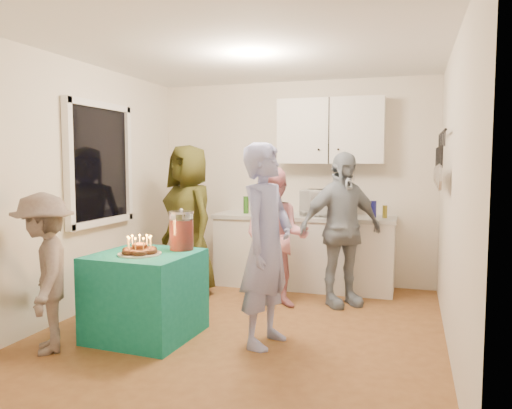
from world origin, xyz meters
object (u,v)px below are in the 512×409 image
(party_table, at_px, (146,295))
(woman_back_right, at_px, (341,229))
(microwave, at_px, (326,203))
(child_near_left, at_px, (44,273))
(punch_jar, at_px, (182,232))
(woman_back_center, at_px, (276,238))
(man_birthday, at_px, (266,245))
(counter, at_px, (303,253))
(woman_back_left, at_px, (189,220))

(party_table, bearing_deg, woman_back_right, 44.45)
(woman_back_right, bearing_deg, microwave, 74.35)
(child_near_left, bearing_deg, microwave, 107.34)
(microwave, xyz_separation_m, party_table, (-1.27, -2.16, -0.69))
(punch_jar, bearing_deg, woman_back_center, 57.44)
(punch_jar, xyz_separation_m, man_birthday, (0.85, -0.11, -0.06))
(microwave, bearing_deg, woman_back_center, -104.73)
(counter, height_order, microwave, microwave)
(party_table, xyz_separation_m, man_birthday, (1.09, 0.14, 0.49))
(party_table, relative_size, child_near_left, 0.64)
(man_birthday, relative_size, woman_back_center, 1.15)
(counter, xyz_separation_m, microwave, (0.28, 0.00, 0.64))
(man_birthday, bearing_deg, woman_back_right, -6.70)
(microwave, xyz_separation_m, woman_back_center, (-0.39, -0.91, -0.31))
(child_near_left, bearing_deg, woman_back_left, 132.10)
(microwave, xyz_separation_m, child_near_left, (-1.88, -2.73, -0.41))
(counter, relative_size, woman_back_left, 1.24)
(counter, relative_size, woman_back_center, 1.46)
(party_table, relative_size, punch_jar, 2.50)
(child_near_left, bearing_deg, party_table, 94.74)
(woman_back_right, bearing_deg, man_birthday, -146.49)
(counter, bearing_deg, woman_back_right, -49.56)
(man_birthday, height_order, woman_back_center, man_birthday)
(microwave, relative_size, man_birthday, 0.33)
(man_birthday, height_order, woman_back_left, woman_back_left)
(punch_jar, height_order, child_near_left, child_near_left)
(counter, relative_size, child_near_left, 1.66)
(counter, height_order, punch_jar, punch_jar)
(party_table, relative_size, woman_back_center, 0.56)
(child_near_left, bearing_deg, woman_back_center, 102.53)
(microwave, height_order, woman_back_left, woman_back_left)
(woman_back_left, height_order, woman_back_right, woman_back_left)
(punch_jar, bearing_deg, microwave, 61.70)
(woman_back_left, xyz_separation_m, woman_back_right, (1.80, 0.04, -0.04))
(woman_back_right, xyz_separation_m, child_near_left, (-2.15, -2.08, -0.18))
(woman_back_left, bearing_deg, child_near_left, -65.21)
(counter, xyz_separation_m, child_near_left, (-1.60, -2.73, 0.23))
(punch_jar, distance_m, woman_back_center, 1.19)
(counter, distance_m, child_near_left, 3.17)
(counter, distance_m, punch_jar, 2.11)
(woman_back_left, distance_m, child_near_left, 2.08)
(counter, height_order, woman_back_left, woman_back_left)
(counter, xyz_separation_m, man_birthday, (0.10, -2.02, 0.44))
(man_birthday, xyz_separation_m, woman_back_right, (0.45, 1.37, -0.03))
(woman_back_left, height_order, child_near_left, woman_back_left)
(microwave, bearing_deg, party_table, -111.97)
(man_birthday, bearing_deg, microwave, 6.39)
(man_birthday, bearing_deg, woman_back_center, 22.43)
(man_birthday, distance_m, woman_back_right, 1.44)
(man_birthday, xyz_separation_m, woman_back_center, (-0.21, 1.10, -0.11))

